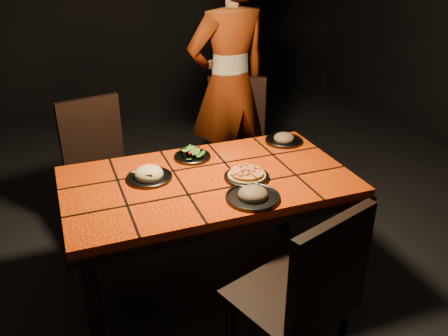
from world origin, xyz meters
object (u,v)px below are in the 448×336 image
object	(u,v)px
plate_pizza	(247,176)
dining_table	(208,190)
chair_far_right	(236,134)
chair_near	(305,294)
diner	(229,85)
plate_pasta	(149,175)
chair_far_left	(99,159)

from	to	relation	value
plate_pizza	dining_table	bearing A→B (deg)	156.60
chair_far_right	chair_near	bearing A→B (deg)	-78.92
diner	chair_far_right	bearing A→B (deg)	101.12
chair_near	plate_pasta	xyz separation A→B (m)	(-0.45, 0.99, 0.19)
dining_table	plate_pasta	xyz separation A→B (m)	(-0.31, 0.10, 0.10)
diner	plate_pasta	xyz separation A→B (m)	(-0.85, -0.94, -0.18)
dining_table	chair_far_right	bearing A→B (deg)	59.51
dining_table	chair_near	xyz separation A→B (m)	(0.14, -0.88, -0.09)
plate_pasta	chair_near	bearing A→B (deg)	-65.54
plate_pizza	chair_far_left	bearing A→B (deg)	126.02
chair_near	chair_far_left	xyz separation A→B (m)	(-0.64, 1.77, -0.02)
chair_far_left	chair_near	bearing A→B (deg)	-83.09
dining_table	chair_near	distance (m)	0.90
chair_far_left	plate_pizza	size ratio (longest dim) A/B	3.82
plate_pizza	plate_pasta	size ratio (longest dim) A/B	0.99
diner	plate_pasta	size ratio (longest dim) A/B	7.35
plate_pizza	plate_pasta	xyz separation A→B (m)	(-0.51, 0.19, 0.00)
chair_far_right	plate_pasta	size ratio (longest dim) A/B	3.87
dining_table	diner	size ratio (longest dim) A/B	0.85
chair_far_left	chair_far_right	size ratio (longest dim) A/B	0.98
dining_table	plate_pizza	world-z (taller)	plate_pizza
chair_near	chair_far_right	size ratio (longest dim) A/B	1.02
chair_far_left	chair_far_right	world-z (taller)	chair_far_right
plate_pasta	plate_pizza	bearing A→B (deg)	-20.21
dining_table	plate_pizza	xyz separation A→B (m)	(0.20, -0.09, 0.10)
dining_table	chair_far_right	distance (m)	1.12
chair_near	plate_pasta	distance (m)	1.10
diner	plate_pasta	distance (m)	1.27
chair_far_left	chair_far_right	bearing A→B (deg)	-9.07
chair_far_right	plate_pizza	xyz separation A→B (m)	(-0.36, -1.05, 0.19)
dining_table	diner	distance (m)	1.20
diner	plate_pizza	distance (m)	1.19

